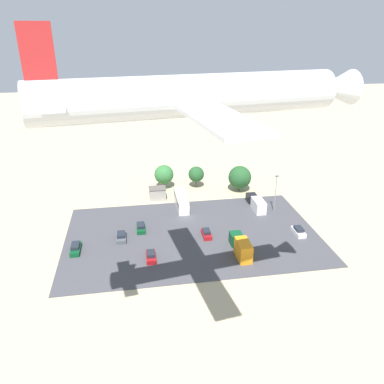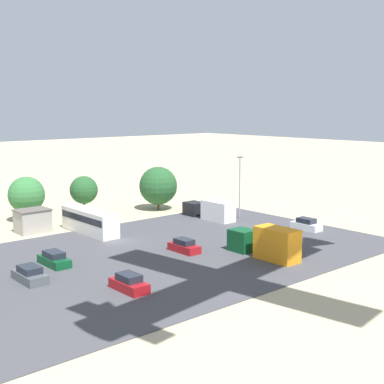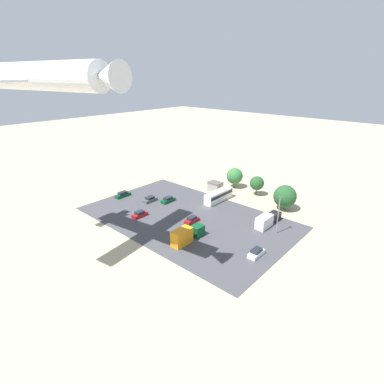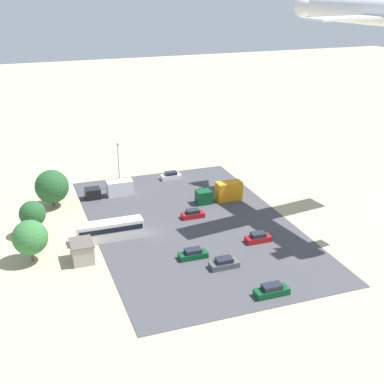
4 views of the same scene
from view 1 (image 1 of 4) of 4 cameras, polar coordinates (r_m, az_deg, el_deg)
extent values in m
plane|color=tan|center=(88.66, -0.86, -3.74)|extent=(400.00, 400.00, 0.00)
cube|color=#424247|center=(81.12, 0.06, -6.52)|extent=(53.69, 32.99, 0.08)
cube|color=#9E998E|center=(97.30, -5.28, -0.24)|extent=(4.12, 3.12, 3.02)
cube|color=#59514C|center=(96.67, -5.31, 0.60)|extent=(4.36, 3.36, 0.12)
cube|color=silver|center=(92.82, -1.65, -1.30)|extent=(2.51, 10.67, 3.10)
cube|color=black|center=(92.59, -1.66, -0.99)|extent=(2.55, 10.24, 0.87)
cube|color=silver|center=(84.29, 15.91, -5.89)|extent=(1.84, 4.21, 0.91)
cube|color=#1E232D|center=(83.91, 15.97, -5.42)|extent=(1.55, 2.36, 0.67)
cube|color=#4C5156|center=(80.56, -10.71, -6.83)|extent=(1.97, 4.31, 0.87)
cube|color=#1E232D|center=(80.18, -10.75, -6.37)|extent=(1.66, 2.41, 0.64)
cube|color=#0C4723|center=(83.36, -7.80, -5.50)|extent=(1.83, 4.40, 0.87)
cube|color=#1E232D|center=(82.99, -7.83, -5.04)|extent=(1.54, 2.46, 0.64)
cube|color=maroon|center=(73.40, -6.28, -9.83)|extent=(1.83, 4.11, 0.90)
cube|color=#1E232D|center=(72.97, -6.31, -9.31)|extent=(1.54, 2.30, 0.66)
cube|color=maroon|center=(80.35, 2.21, -6.47)|extent=(1.76, 4.02, 0.88)
cube|color=#1E232D|center=(79.97, 2.22, -6.00)|extent=(1.48, 2.25, 0.64)
cube|color=#0C4723|center=(78.79, -17.30, -8.31)|extent=(1.78, 4.77, 0.93)
cube|color=#1E232D|center=(78.38, -17.37, -7.81)|extent=(1.50, 2.67, 0.68)
cube|color=black|center=(96.58, 9.08, -0.92)|extent=(2.39, 2.82, 2.03)
cube|color=white|center=(91.85, 10.10, -2.04)|extent=(2.39, 5.02, 2.90)
cube|color=#0C4723|center=(77.67, 6.73, -7.09)|extent=(2.39, 2.72, 2.51)
cube|color=orange|center=(73.21, 7.83, -8.76)|extent=(2.39, 4.84, 3.58)
cylinder|color=brown|center=(104.14, -4.24, 1.15)|extent=(0.36, 0.36, 1.99)
sphere|color=#337038|center=(103.04, -4.29, 2.68)|extent=(5.28, 5.28, 5.28)
cylinder|color=brown|center=(104.21, 0.64, 1.32)|extent=(0.36, 0.36, 2.26)
sphere|color=#235128|center=(103.19, 0.65, 2.73)|extent=(4.32, 4.32, 4.32)
cylinder|color=brown|center=(102.90, 7.20, 0.62)|extent=(0.36, 0.36, 1.62)
sphere|color=#235128|center=(101.72, 7.29, 2.24)|extent=(6.18, 6.18, 6.18)
cylinder|color=gray|center=(91.19, 12.58, -0.35)|extent=(0.20, 0.20, 8.98)
cube|color=#4C4C51|center=(89.42, 12.84, 2.38)|extent=(0.90, 0.28, 0.20)
cylinder|color=silver|center=(39.78, -0.12, 14.42)|extent=(32.52, 9.11, 4.33)
cone|color=silver|center=(47.99, 20.81, 14.56)|extent=(5.32, 4.78, 4.11)
cube|color=silver|center=(39.89, -0.12, 13.50)|extent=(8.81, 29.36, 0.36)
cube|color=silver|center=(37.93, -20.52, 12.83)|extent=(3.78, 10.54, 0.24)
cube|color=#B22323|center=(37.50, -22.51, 18.97)|extent=(2.91, 0.71, 5.16)
camera|label=2|loc=(41.12, -46.05, -21.49)|focal=50.00mm
camera|label=3|loc=(62.14, 63.75, 4.90)|focal=28.00mm
camera|label=4|loc=(117.87, -46.08, 16.43)|focal=50.00mm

